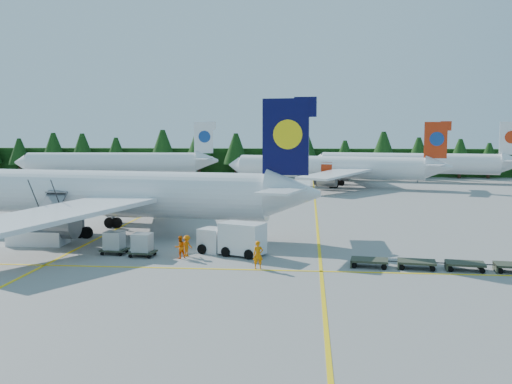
# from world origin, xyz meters

# --- Properties ---
(ground) EXTENTS (320.00, 320.00, 0.00)m
(ground) POSITION_xyz_m (0.00, 0.00, 0.00)
(ground) COLOR gray
(ground) RESTS_ON ground
(taxi_stripe_a) EXTENTS (0.25, 120.00, 0.01)m
(taxi_stripe_a) POSITION_xyz_m (-14.00, 20.00, 0.01)
(taxi_stripe_a) COLOR yellow
(taxi_stripe_a) RESTS_ON ground
(taxi_stripe_b) EXTENTS (0.25, 120.00, 0.01)m
(taxi_stripe_b) POSITION_xyz_m (6.00, 20.00, 0.01)
(taxi_stripe_b) COLOR yellow
(taxi_stripe_b) RESTS_ON ground
(taxi_stripe_cross) EXTENTS (80.00, 0.25, 0.01)m
(taxi_stripe_cross) POSITION_xyz_m (0.00, -6.00, 0.01)
(taxi_stripe_cross) COLOR yellow
(taxi_stripe_cross) RESTS_ON ground
(treeline_hedge) EXTENTS (220.00, 4.00, 6.00)m
(treeline_hedge) POSITION_xyz_m (0.00, 82.00, 3.00)
(treeline_hedge) COLOR black
(treeline_hedge) RESTS_ON ground
(airliner_navy) EXTENTS (43.00, 35.15, 12.55)m
(airliner_navy) POSITION_xyz_m (-17.29, 7.80, 3.77)
(airliner_navy) COLOR white
(airliner_navy) RESTS_ON ground
(airliner_red) EXTENTS (38.13, 30.97, 11.33)m
(airliner_red) POSITION_xyz_m (8.03, 56.58, 3.41)
(airliner_red) COLOR white
(airliner_red) RESTS_ON ground
(airliner_far_left) EXTENTS (39.96, 6.85, 11.62)m
(airliner_far_left) POSITION_xyz_m (-35.26, 65.78, 3.64)
(airliner_far_left) COLOR white
(airliner_far_left) RESTS_ON ground
(airliner_far_right) EXTENTS (39.37, 11.44, 11.58)m
(airliner_far_right) POSITION_xyz_m (23.42, 69.41, 3.63)
(airliner_far_right) COLOR white
(airliner_far_right) RESTS_ON ground
(airstairs) EXTENTS (4.79, 6.50, 4.26)m
(airstairs) POSITION_xyz_m (-18.10, 1.79, 0.93)
(airstairs) COLOR white
(airstairs) RESTS_ON ground
(service_truck) EXTENTS (5.69, 3.83, 2.59)m
(service_truck) POSITION_xyz_m (-0.95, -1.01, 1.28)
(service_truck) COLOR white
(service_truck) RESTS_ON ground
(dolly_train) EXTENTS (12.67, 2.62, 0.15)m
(dolly_train) POSITION_xyz_m (14.41, -4.61, 0.49)
(dolly_train) COLOR #323929
(dolly_train) RESTS_ON ground
(uld_pair) EXTENTS (4.55, 2.31, 1.52)m
(uld_pair) POSITION_xyz_m (-8.98, -2.14, 1.02)
(uld_pair) COLOR #323929
(uld_pair) RESTS_ON ground
(crew_a) EXTENTS (0.81, 0.62, 1.98)m
(crew_a) POSITION_xyz_m (1.56, -5.56, 0.99)
(crew_a) COLOR orange
(crew_a) RESTS_ON ground
(crew_b) EXTENTS (1.08, 1.05, 1.75)m
(crew_b) POSITION_xyz_m (-4.70, -2.82, 0.87)
(crew_b) COLOR #FF6505
(crew_b) RESTS_ON ground
(crew_c) EXTENTS (0.75, 0.83, 1.67)m
(crew_c) POSITION_xyz_m (-4.31, -2.11, 0.83)
(crew_c) COLOR orange
(crew_c) RESTS_ON ground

